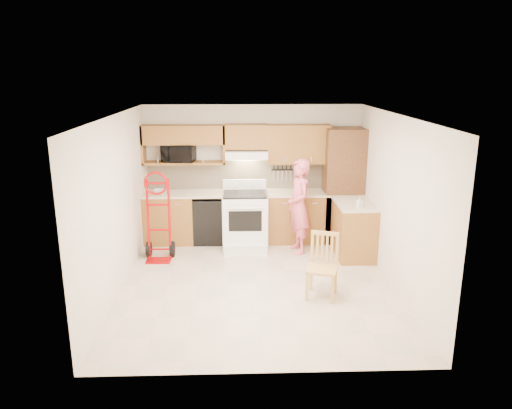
{
  "coord_description": "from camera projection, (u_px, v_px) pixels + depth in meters",
  "views": [
    {
      "loc": [
        -0.26,
        -6.78,
        3.1
      ],
      "look_at": [
        0.0,
        0.5,
        1.1
      ],
      "focal_mm": 34.45,
      "sensor_mm": 36.0,
      "label": 1
    }
  ],
  "objects": [
    {
      "name": "pantry_tall",
      "position": [
        343.0,
        185.0,
        9.02
      ],
      "size": [
        0.7,
        0.6,
        2.1
      ],
      "primitive_type": "cube",
      "color": "brown",
      "rests_on": "ground"
    },
    {
      "name": "bowl",
      "position": [
        160.0,
        191.0,
        8.93
      ],
      "size": [
        0.29,
        0.29,
        0.06
      ],
      "primitive_type": "imported",
      "rotation": [
        0.0,
        0.0,
        -0.26
      ],
      "color": "white",
      "rests_on": "countertop_left"
    },
    {
      "name": "wall_left",
      "position": [
        116.0,
        205.0,
        6.96
      ],
      "size": [
        0.02,
        4.5,
        2.5
      ],
      "primitive_type": "cube",
      "color": "beige",
      "rests_on": "ground"
    },
    {
      "name": "dishwasher",
      "position": [
        210.0,
        219.0,
        9.1
      ],
      "size": [
        0.6,
        0.6,
        0.85
      ],
      "primitive_type": "cube",
      "color": "black",
      "rests_on": "ground"
    },
    {
      "name": "wall_back",
      "position": [
        253.0,
        172.0,
        9.21
      ],
      "size": [
        4.0,
        0.02,
        2.5
      ],
      "primitive_type": "cube",
      "color": "beige",
      "rests_on": "ground"
    },
    {
      "name": "countertop_return",
      "position": [
        355.0,
        204.0,
        8.29
      ],
      "size": [
        0.63,
        1.0,
        0.04
      ],
      "primitive_type": "cube",
      "color": "beige",
      "rests_on": "cab_return_right"
    },
    {
      "name": "range",
      "position": [
        245.0,
        216.0,
        8.75
      ],
      "size": [
        0.79,
        1.04,
        1.17
      ],
      "primitive_type": null,
      "color": "white",
      "rests_on": "ground"
    },
    {
      "name": "lower_cab_left",
      "position": [
        170.0,
        218.0,
        9.07
      ],
      "size": [
        0.9,
        0.6,
        0.9
      ],
      "primitive_type": "cube",
      "color": "#A96E28",
      "rests_on": "ground"
    },
    {
      "name": "knife_strip",
      "position": [
        282.0,
        173.0,
        9.18
      ],
      "size": [
        0.4,
        0.05,
        0.29
      ],
      "primitive_type": null,
      "color": "black",
      "rests_on": "backsplash"
    },
    {
      "name": "dining_chair",
      "position": [
        322.0,
        267.0,
        6.83
      ],
      "size": [
        0.53,
        0.55,
        0.91
      ],
      "primitive_type": null,
      "rotation": [
        0.0,
        0.0,
        -0.31
      ],
      "color": "tan",
      "rests_on": "ground"
    },
    {
      "name": "countertop_right",
      "position": [
        298.0,
        193.0,
        9.03
      ],
      "size": [
        1.14,
        0.63,
        0.04
      ],
      "primitive_type": "cube",
      "color": "beige",
      "rests_on": "lower_cab_right"
    },
    {
      "name": "backsplash",
      "position": [
        253.0,
        175.0,
        9.2
      ],
      "size": [
        3.92,
        0.03,
        0.55
      ],
      "primitive_type": "cube",
      "color": "#C7B38F",
      "rests_on": "wall_back"
    },
    {
      "name": "hand_truck",
      "position": [
        158.0,
        221.0,
        8.15
      ],
      "size": [
        0.54,
        0.5,
        1.36
      ],
      "primitive_type": null,
      "rotation": [
        0.0,
        0.0,
        -0.01
      ],
      "color": "#B00609",
      "rests_on": "ground"
    },
    {
      "name": "wall_right",
      "position": [
        396.0,
        202.0,
        7.1
      ],
      "size": [
        0.02,
        4.5,
        2.5
      ],
      "primitive_type": "cube",
      "color": "beige",
      "rests_on": "ground"
    },
    {
      "name": "upper_shelf_mw",
      "position": [
        185.0,
        163.0,
        8.94
      ],
      "size": [
        1.5,
        0.33,
        0.04
      ],
      "primitive_type": "cube",
      "color": "#A96E28",
      "rests_on": "wall_back"
    },
    {
      "name": "ceiling",
      "position": [
        257.0,
        115.0,
        6.7
      ],
      "size": [
        4.0,
        4.5,
        0.02
      ],
      "primitive_type": "cube",
      "color": "white",
      "rests_on": "ground"
    },
    {
      "name": "floor",
      "position": [
        257.0,
        284.0,
        7.37
      ],
      "size": [
        4.0,
        4.5,
        0.02
      ],
      "primitive_type": "cube",
      "color": "#C1B59B",
      "rests_on": "ground"
    },
    {
      "name": "wall_front",
      "position": [
        266.0,
        264.0,
        4.85
      ],
      "size": [
        4.0,
        0.02,
        2.5
      ],
      "primitive_type": "cube",
      "color": "beige",
      "rests_on": "ground"
    },
    {
      "name": "upper_cab_right",
      "position": [
        298.0,
        144.0,
        8.92
      ],
      "size": [
        1.14,
        0.33,
        0.7
      ],
      "primitive_type": "cube",
      "color": "#A96E28",
      "rests_on": "wall_back"
    },
    {
      "name": "microwave",
      "position": [
        179.0,
        153.0,
        8.89
      ],
      "size": [
        0.62,
        0.46,
        0.32
      ],
      "primitive_type": "imported",
      "rotation": [
        0.0,
        0.0,
        -0.14
      ],
      "color": "black",
      "rests_on": "upper_shelf_mw"
    },
    {
      "name": "soap_bottle",
      "position": [
        359.0,
        202.0,
        7.98
      ],
      "size": [
        0.1,
        0.1,
        0.17
      ],
      "primitive_type": "imported",
      "rotation": [
        0.0,
        0.0,
        0.36
      ],
      "color": "white",
      "rests_on": "countertop_return"
    },
    {
      "name": "countertop_left",
      "position": [
        185.0,
        194.0,
        8.96
      ],
      "size": [
        1.5,
        0.63,
        0.04
      ],
      "primitive_type": "cube",
      "color": "beige",
      "rests_on": "lower_cab_left"
    },
    {
      "name": "range_hood",
      "position": [
        246.0,
        154.0,
        8.88
      ],
      "size": [
        0.76,
        0.46,
        0.14
      ],
      "primitive_type": "cube",
      "color": "white",
      "rests_on": "wall_back"
    },
    {
      "name": "person",
      "position": [
        299.0,
        206.0,
        8.47
      ],
      "size": [
        0.52,
        0.67,
        1.65
      ],
      "primitive_type": "imported",
      "rotation": [
        0.0,
        0.0,
        -1.35
      ],
      "color": "#E25D6F",
      "rests_on": "ground"
    },
    {
      "name": "cab_return_right",
      "position": [
        354.0,
        230.0,
        8.41
      ],
      "size": [
        0.6,
        1.0,
        0.9
      ],
      "primitive_type": "cube",
      "color": "#A96E28",
      "rests_on": "ground"
    },
    {
      "name": "upper_cab_center",
      "position": [
        246.0,
        137.0,
        8.86
      ],
      "size": [
        0.76,
        0.33,
        0.44
      ],
      "primitive_type": "cube",
      "color": "#A96E28",
      "rests_on": "wall_back"
    },
    {
      "name": "lower_cab_right",
      "position": [
        298.0,
        217.0,
        9.15
      ],
      "size": [
        1.14,
        0.6,
        0.9
      ],
      "primitive_type": "cube",
      "color": "#A96E28",
      "rests_on": "ground"
    },
    {
      "name": "upper_cab_left",
      "position": [
        183.0,
        135.0,
        8.81
      ],
      "size": [
        1.5,
        0.33,
        0.34
      ],
      "primitive_type": "cube",
      "color": "#A96E28",
      "rests_on": "wall_back"
    }
  ]
}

